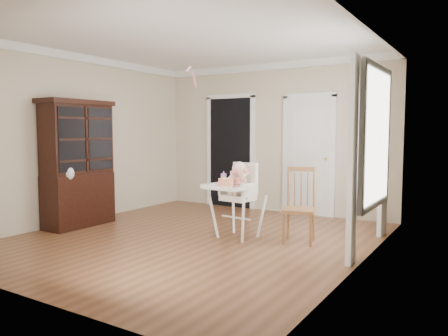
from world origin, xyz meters
The scene contains 16 objects.
floor centered at (0.00, 0.00, 0.00)m, with size 5.00×5.00×0.00m, color brown.
ceiling centered at (0.00, 0.00, 2.70)m, with size 5.00×5.00×0.00m, color white.
wall_back centered at (0.00, 2.50, 1.35)m, with size 4.50×4.50×0.00m, color #C4B598.
wall_left centered at (-2.25, 0.00, 1.35)m, with size 5.00×5.00×0.00m, color #C4B598.
wall_right centered at (2.25, 0.00, 1.35)m, with size 5.00×5.00×0.00m, color #C4B598.
crown_molding centered at (0.00, 0.00, 2.64)m, with size 4.50×5.00×0.12m, color white, non-canonical shape.
doorway centered at (-0.90, 2.48, 1.11)m, with size 1.06×0.05×2.22m.
closet_door centered at (0.70, 2.48, 1.02)m, with size 0.96×0.09×2.13m.
window_right centered at (2.18, 0.80, 1.29)m, with size 0.13×1.84×2.30m.
high_chair centered at (0.49, 0.38, 0.65)m, with size 0.67×0.80×1.06m.
baby centered at (0.49, 0.41, 0.81)m, with size 0.31×0.24×0.48m.
cake centered at (0.47, 0.10, 0.79)m, with size 0.25×0.25×0.12m.
sippy_cup centered at (0.29, 0.32, 0.82)m, with size 0.08×0.08×0.19m.
china_cabinet centered at (-1.99, -0.27, 0.97)m, with size 0.51×1.15×1.94m.
dining_chair centered at (1.30, 0.60, 0.46)m, with size 0.49×0.49×0.99m.
streamer centered at (-0.53, 0.64, 2.41)m, with size 0.03×0.50×0.02m, color pink, non-canonical shape.
Camera 1 is at (3.47, -4.77, 1.47)m, focal length 35.00 mm.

